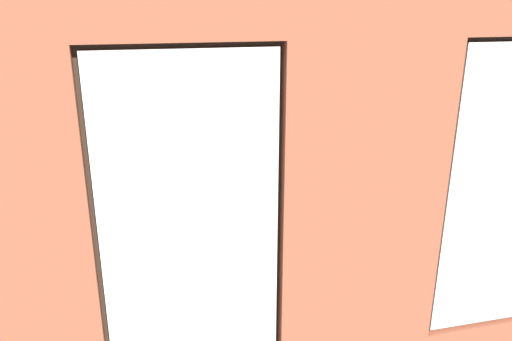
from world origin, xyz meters
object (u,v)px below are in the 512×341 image
Objects in this scene: couch_by_window at (245,331)px; couch_left at (475,211)px; papasan_chair at (226,157)px; potted_plant_by_left_couch at (389,182)px; potted_plant_between_couches at (398,271)px; cup_ceramic at (263,188)px; candle_jar at (244,197)px; potted_plant_corner_near_left at (380,138)px; coffee_table at (232,202)px; table_plant_small at (232,188)px; potted_plant_near_tv at (15,277)px; potted_plant_foreground_right at (39,143)px; potted_plant_beside_window_right at (11,319)px; remote_gray at (196,205)px.

couch_by_window and couch_left have the same top height.
potted_plant_by_left_couch is at bearing 152.94° from papasan_chair.
cup_ceramic is at bearing -78.93° from potted_plant_between_couches.
potted_plant_corner_near_left reaches higher than candle_jar.
candle_jar reaches higher than coffee_table.
table_plant_small is (0.44, 0.16, 0.10)m from cup_ceramic.
potted_plant_near_tv is at bearing 30.87° from coffee_table.
potted_plant_foreground_right reaches higher than potted_plant_corner_near_left.
candle_jar is 1.89m from papasan_chair.
candle_jar is 3.63m from potted_plant_corner_near_left.
potted_plant_between_couches is (1.96, 1.59, 0.33)m from couch_left.
potted_plant_beside_window_right reaches higher than couch_left.
couch_by_window is 3.67m from couch_left.
potted_plant_near_tv is 0.51× the size of potted_plant_beside_window_right.
table_plant_small is at bearing -98.78° from couch_by_window.
couch_by_window reaches higher than coffee_table.
potted_plant_between_couches reaches higher than cup_ceramic.
potted_plant_by_left_couch is at bearing -166.62° from table_plant_small.
potted_plant_corner_near_left reaches higher than remote_gray.
remote_gray is (0.91, 0.29, -0.03)m from cup_ceramic.
cup_ceramic is 3.47m from potted_plant_foreground_right.
potted_plant_corner_near_left is (-3.05, -2.01, -0.08)m from table_plant_small.
potted_plant_corner_near_left is (-3.52, -2.15, 0.05)m from remote_gray.
cup_ceramic is (2.46, -0.99, 0.17)m from couch_left.
potted_plant_between_couches is at bearing 64.56° from potted_plant_corner_near_left.
coffee_table is 0.19m from table_plant_small.
remote_gray is 3.07m from potted_plant_by_left_couch.
candle_jar is at bearing -70.25° from potted_plant_between_couches.
couch_by_window is at bearing 52.57° from potted_plant_corner_near_left.
couch_left is (-3.28, -1.64, -0.00)m from couch_by_window.
potted_plant_near_tv is (5.31, 3.37, -0.07)m from potted_plant_corner_near_left.
papasan_chair is 3.99m from potted_plant_near_tv.
couch_left is 5.22m from potted_plant_beside_window_right.
potted_plant_between_couches is at bearing 111.21° from coffee_table.
potted_plant_corner_near_left is at bearing -127.43° from couch_by_window.
remote_gray is 2.89m from potted_plant_beside_window_right.
remote_gray is 0.22× the size of potted_plant_corner_near_left.
potted_plant_foreground_right reaches higher than potted_plant_by_left_couch.
papasan_chair reaches higher than potted_plant_by_left_couch.
cup_ceramic is 0.08× the size of papasan_chair.
couch_left is 15.60× the size of candle_jar.
couch_by_window is at bearing 77.91° from candle_jar.
papasan_chair is (0.20, -1.59, -0.04)m from cup_ceramic.
potted_plant_foreground_right is at bearing -15.28° from potted_plant_by_left_couch.
candle_jar is at bearing -102.09° from couch_by_window.
potted_plant_foreground_right is (5.01, -1.37, 0.56)m from potted_plant_by_left_couch.
potted_plant_between_couches is at bearing -28.18° from remote_gray.
coffee_table is 1.15× the size of potted_plant_beside_window_right.
coffee_table is 9.31× the size of remote_gray.
potted_plant_foreground_right reaches higher than candle_jar.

